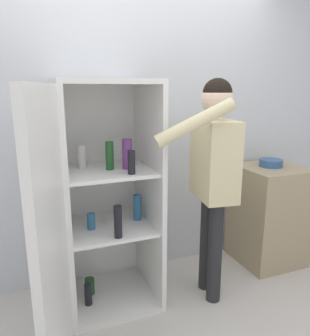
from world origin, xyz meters
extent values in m
plane|color=beige|center=(0.00, 0.00, 0.00)|extent=(12.00, 12.00, 0.00)
cube|color=silver|center=(0.00, 0.98, 1.27)|extent=(7.00, 0.06, 2.55)
cube|color=white|center=(-0.35, 0.60, 0.02)|extent=(0.68, 0.66, 0.04)
cube|color=white|center=(-0.35, 0.60, 1.66)|extent=(0.68, 0.66, 0.04)
cube|color=white|center=(-0.35, 0.91, 0.84)|extent=(0.68, 0.03, 1.61)
cube|color=white|center=(-0.67, 0.60, 0.84)|extent=(0.03, 0.66, 1.61)
cube|color=white|center=(-0.03, 0.60, 0.84)|extent=(0.04, 0.66, 1.61)
cube|color=white|center=(-0.35, 0.60, 0.60)|extent=(0.61, 0.59, 0.02)
cube|color=white|center=(-0.35, 0.60, 1.04)|extent=(0.61, 0.59, 0.02)
cube|color=white|center=(-0.79, -0.05, 0.84)|extent=(0.21, 0.67, 1.61)
cylinder|color=beige|center=(-0.51, 0.69, 1.14)|extent=(0.07, 0.07, 0.17)
cylinder|color=#1E5123|center=(-0.51, 0.65, 0.10)|extent=(0.08, 0.08, 0.13)
cylinder|color=black|center=(-0.22, 0.39, 1.13)|extent=(0.05, 0.05, 0.16)
cylinder|color=teal|center=(-0.11, 0.62, 0.72)|extent=(0.06, 0.06, 0.20)
cylinder|color=#1E5123|center=(-0.33, 0.57, 1.15)|extent=(0.06, 0.06, 0.20)
cylinder|color=teal|center=(-0.48, 0.57, 0.68)|extent=(0.06, 0.06, 0.12)
cylinder|color=#723884|center=(-0.21, 0.55, 1.16)|extent=(0.07, 0.07, 0.22)
cylinder|color=black|center=(-0.54, 0.52, 0.12)|extent=(0.06, 0.06, 0.17)
cylinder|color=black|center=(-0.33, 0.36, 0.73)|extent=(0.06, 0.06, 0.23)
cylinder|color=#262628|center=(0.39, 0.27, 0.41)|extent=(0.11, 0.11, 0.82)
cylinder|color=#262628|center=(0.42, 0.44, 0.41)|extent=(0.11, 0.11, 0.82)
cube|color=beige|center=(0.40, 0.36, 1.11)|extent=(0.30, 0.45, 0.58)
sphere|color=beige|center=(0.40, 0.36, 1.55)|extent=(0.23, 0.23, 0.23)
sphere|color=black|center=(0.40, 0.36, 1.59)|extent=(0.21, 0.21, 0.21)
cylinder|color=beige|center=(0.13, 0.16, 1.41)|extent=(0.54, 0.16, 0.31)
cylinder|color=beige|center=(0.44, 0.59, 1.08)|extent=(0.08, 0.08, 0.55)
cube|color=tan|center=(1.19, 0.64, 0.46)|extent=(0.56, 0.57, 0.92)
cylinder|color=#335B8E|center=(1.19, 0.66, 0.96)|extent=(0.21, 0.21, 0.07)
camera|label=1|loc=(-0.85, -1.67, 1.62)|focal=35.00mm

